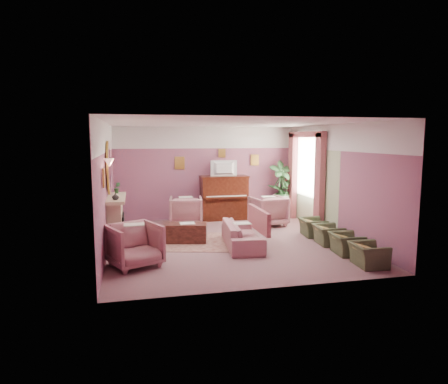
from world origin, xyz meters
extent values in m
cube|color=#80595E|center=(0.00, 0.00, 0.00)|extent=(5.50, 6.00, 0.01)
cube|color=white|center=(0.00, 0.00, 2.80)|extent=(5.50, 6.00, 0.01)
cube|color=#7D5074|center=(0.00, 3.00, 1.40)|extent=(5.50, 0.02, 2.80)
cube|color=#7D5074|center=(0.00, -3.00, 1.40)|extent=(5.50, 0.02, 2.80)
cube|color=#7D5074|center=(-2.75, 0.00, 1.40)|extent=(0.02, 6.00, 2.80)
cube|color=#7D5074|center=(2.75, 0.00, 1.40)|extent=(0.02, 6.00, 2.80)
cube|color=white|center=(0.00, 2.99, 2.47)|extent=(5.50, 0.01, 0.65)
cube|color=#B2C596|center=(2.73, 1.30, 1.07)|extent=(0.01, 3.00, 2.15)
cube|color=tan|center=(-2.59, 0.20, 0.55)|extent=(0.30, 1.40, 1.10)
cube|color=black|center=(-2.49, 0.20, 0.40)|extent=(0.18, 0.72, 0.68)
cube|color=#FF4F2E|center=(-2.45, 0.20, 0.22)|extent=(0.06, 0.54, 0.10)
cube|color=tan|center=(-2.56, 0.20, 1.12)|extent=(0.40, 1.55, 0.07)
cube|color=tan|center=(-2.39, 0.20, 0.01)|extent=(0.55, 1.50, 0.02)
ellipsoid|color=#B78D36|center=(-2.70, 0.20, 1.80)|extent=(0.04, 0.72, 1.20)
ellipsoid|color=white|center=(-2.67, 0.20, 1.80)|extent=(0.01, 0.60, 1.06)
cone|color=#F3AE92|center=(-2.62, -0.85, 1.98)|extent=(0.20, 0.20, 0.16)
cube|color=#43180D|center=(0.50, 2.68, 0.65)|extent=(1.40, 0.60, 1.30)
cube|color=#43180D|center=(0.50, 2.33, 0.72)|extent=(1.30, 0.12, 0.06)
cube|color=white|center=(0.50, 2.33, 0.76)|extent=(1.20, 0.08, 0.02)
cube|color=#43180D|center=(0.50, 2.68, 1.31)|extent=(1.45, 0.65, 0.04)
imported|color=black|center=(0.50, 2.63, 1.60)|extent=(0.80, 0.12, 0.48)
cube|color=#B78D36|center=(-0.80, 2.96, 1.72)|extent=(0.30, 0.03, 0.38)
cube|color=#B78D36|center=(1.55, 2.96, 1.78)|extent=(0.26, 0.03, 0.34)
cube|color=#B78D36|center=(0.50, 2.96, 2.00)|extent=(0.22, 0.03, 0.26)
cube|color=#B78D36|center=(-2.71, -1.20, 1.72)|extent=(0.03, 0.28, 0.36)
cube|color=beige|center=(2.70, 1.55, 1.70)|extent=(0.03, 1.40, 1.80)
cube|color=#9D4F54|center=(2.62, 0.63, 1.30)|extent=(0.16, 0.34, 2.60)
cube|color=#9D4F54|center=(2.62, 2.47, 1.30)|extent=(0.16, 0.34, 2.60)
cube|color=#9D4F54|center=(2.62, 1.55, 2.56)|extent=(0.16, 2.20, 0.16)
imported|color=#264F27|center=(-2.55, 0.75, 1.29)|extent=(0.16, 0.16, 0.28)
imported|color=white|center=(-2.55, -0.30, 1.23)|extent=(0.16, 0.16, 0.16)
cube|color=#8A5C51|center=(-0.90, 0.25, 0.01)|extent=(2.85, 2.34, 0.01)
cube|color=#411D16|center=(-1.00, 0.25, 0.23)|extent=(1.08, 0.71, 0.45)
cube|color=silver|center=(-0.95, 0.25, 0.46)|extent=(0.35, 0.28, 0.01)
imported|color=#AD7377|center=(0.22, -0.41, 0.38)|extent=(0.62, 1.87, 0.76)
cube|color=#9D4F54|center=(0.62, -0.41, 0.60)|extent=(0.09, 1.42, 0.52)
imported|color=#AD7377|center=(-0.75, 2.01, 0.46)|extent=(0.89, 0.89, 0.93)
imported|color=#AD7377|center=(1.53, 1.56, 0.46)|extent=(0.89, 0.89, 0.93)
imported|color=#AD7377|center=(-2.18, -1.33, 0.46)|extent=(0.89, 0.89, 0.93)
imported|color=#465233|center=(2.22, -2.33, 0.30)|extent=(0.48, 0.69, 0.59)
imported|color=#465233|center=(2.22, -1.51, 0.30)|extent=(0.48, 0.69, 0.59)
imported|color=#465233|center=(2.22, -0.69, 0.30)|extent=(0.48, 0.69, 0.59)
imported|color=#465233|center=(2.22, 0.13, 0.30)|extent=(0.48, 0.69, 0.59)
cylinder|color=beige|center=(2.31, 2.59, 0.35)|extent=(0.52, 0.52, 0.70)
imported|color=#264F27|center=(2.31, 2.59, 0.87)|extent=(0.30, 0.30, 0.34)
imported|color=#264F27|center=(2.43, 2.49, 0.84)|extent=(0.16, 0.16, 0.28)
cylinder|color=brown|center=(2.28, 2.54, 0.17)|extent=(0.34, 0.34, 0.34)
imported|color=#264F27|center=(2.28, 2.54, 1.06)|extent=(0.76, 0.76, 1.44)
camera|label=1|loc=(-2.16, -8.99, 2.46)|focal=32.00mm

